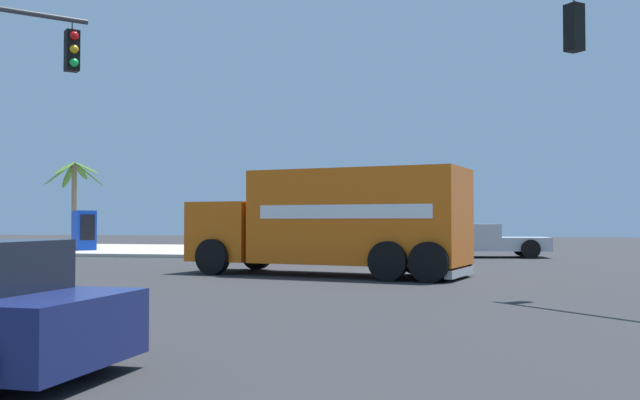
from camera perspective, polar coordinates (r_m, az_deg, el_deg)
name	(u,v)px	position (r m, az deg, el deg)	size (l,w,h in m)	color
ground_plane	(354,274)	(20.37, 2.70, -5.91)	(100.00, 100.00, 0.00)	#2B2B2D
sidewalk_corner_far	(139,250)	(36.89, -14.24, -3.86)	(11.58, 11.58, 0.14)	#B2ADA0
delivery_truck	(336,221)	(19.81, 1.25, -1.69)	(4.29, 8.12, 2.89)	orange
pickup_silver	(482,240)	(30.56, 12.81, -3.09)	(2.67, 5.37, 1.38)	#B7BABF
vending_machine_red	(84,230)	(35.10, -18.26, -2.31)	(1.17, 1.14, 1.85)	#0F38B2
palm_tree_far	(75,188)	(38.62, -18.96, 0.94)	(3.53, 3.22, 4.41)	#7A6647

